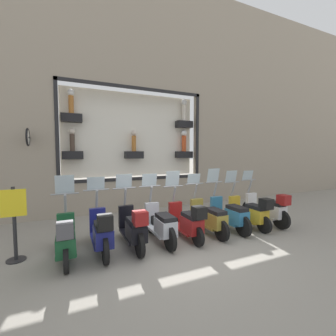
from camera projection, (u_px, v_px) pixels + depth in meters
The scene contains 12 objects.
ground_plane at pixel (176, 243), 5.49m from camera, with size 120.00×120.00×0.00m, color gray.
building_facade at pixel (134, 91), 8.46m from camera, with size 1.19×36.00×8.86m.
scooter_white_0 at pixel (268, 209), 6.86m from camera, with size 1.81×0.61×1.60m.
scooter_yellow_1 at pixel (251, 212), 6.56m from camera, with size 1.79×0.61×1.62m.
scooter_teal_2 at pixel (230, 215), 6.34m from camera, with size 1.81×0.60×1.71m.
scooter_olive_3 at pixel (209, 218), 6.05m from camera, with size 1.81×0.60×1.57m.
scooter_red_4 at pixel (187, 221), 5.70m from camera, with size 1.79×0.60×1.67m.
scooter_silver_5 at pixel (161, 224), 5.47m from camera, with size 1.81×0.60×1.62m.
scooter_black_6 at pixel (133, 228), 5.13m from camera, with size 1.81×0.60×1.64m.
scooter_navy_7 at pixel (102, 232), 4.84m from camera, with size 1.81×0.61×1.60m.
scooter_green_8 at pixel (66, 238), 4.55m from camera, with size 1.79×0.61×1.67m.
shop_sign_post at pixel (14, 222), 4.52m from camera, with size 0.36×0.45×1.52m.
Camera 1 is at (-4.80, 2.38, 2.20)m, focal length 24.00 mm.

